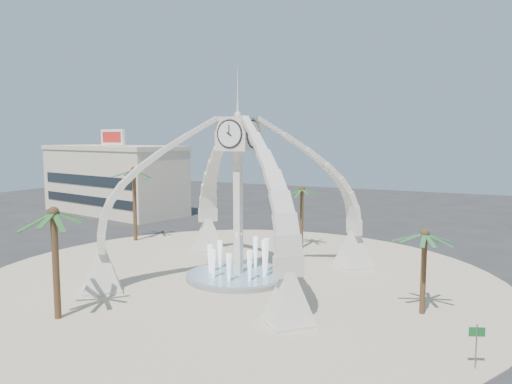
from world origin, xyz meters
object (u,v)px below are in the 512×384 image
at_px(palm_east, 425,235).
at_px(street_sign, 477,337).
at_px(palm_south, 53,214).
at_px(palm_west, 134,171).
at_px(fountain, 238,275).
at_px(clock_tower, 238,195).
at_px(palm_north, 302,190).

bearing_deg(palm_east, street_sign, -63.30).
xyz_separation_m(palm_south, street_sign, (22.70, 3.91, -4.77)).
distance_m(palm_west, street_sign, 37.43).
bearing_deg(street_sign, palm_south, 167.11).
bearing_deg(street_sign, palm_west, 131.74).
distance_m(palm_west, palm_south, 22.59).
bearing_deg(street_sign, fountain, 131.21).
xyz_separation_m(clock_tower, palm_south, (-5.65, -12.27, -0.15)).
distance_m(clock_tower, palm_south, 13.51).
height_order(palm_east, palm_north, palm_north).
bearing_deg(fountain, palm_west, 154.96).
xyz_separation_m(palm_north, street_sign, (16.50, -20.34, -4.18)).
relative_size(palm_west, palm_north, 1.26).
xyz_separation_m(palm_west, street_sign, (33.36, -15.98, -5.73)).
relative_size(clock_tower, fountain, 2.24).
relative_size(palm_south, street_sign, 3.30).
bearing_deg(clock_tower, palm_west, 154.96).
bearing_deg(street_sign, palm_east, 94.04).
relative_size(palm_east, palm_west, 0.69).
xyz_separation_m(clock_tower, palm_east, (13.76, -1.83, -1.52)).
relative_size(clock_tower, palm_south, 2.48).
bearing_deg(palm_north, street_sign, -50.94).
height_order(palm_east, street_sign, palm_east).
relative_size(palm_east, street_sign, 2.60).
height_order(palm_south, street_sign, palm_south).
bearing_deg(palm_south, clock_tower, 65.29).
xyz_separation_m(clock_tower, palm_north, (0.55, 11.97, -0.74)).
xyz_separation_m(fountain, palm_east, (13.76, -1.83, 4.68)).
bearing_deg(palm_north, clock_tower, -92.64).
xyz_separation_m(clock_tower, palm_west, (-16.31, 7.62, 0.81)).
bearing_deg(palm_north, palm_east, -46.24).
bearing_deg(clock_tower, palm_east, -7.56).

